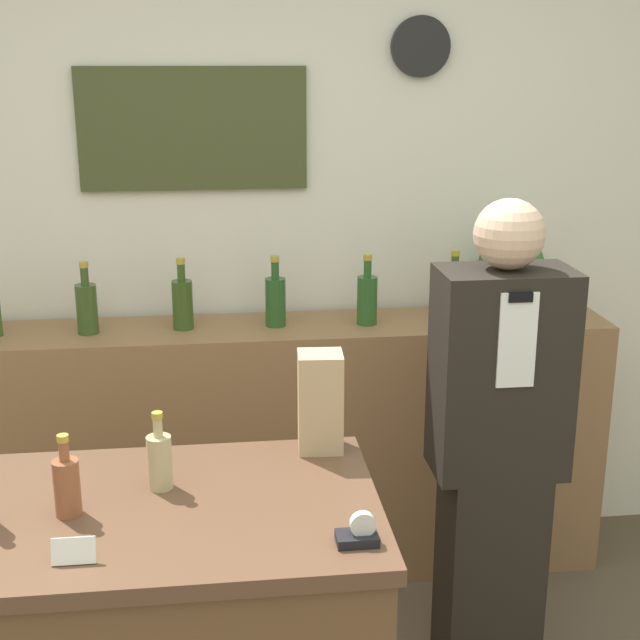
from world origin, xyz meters
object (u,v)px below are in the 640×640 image
Objects in this scene: potted_plant at (510,272)px; tape_dispenser at (359,533)px; shopkeeper at (496,453)px; paper_bag at (320,402)px.

potted_plant is 1.73m from tape_dispenser.
shopkeeper is 0.88m from potted_plant.
potted_plant is at bearing 61.17° from tape_dispenser.
tape_dispenser is (-0.56, -0.76, 0.20)m from shopkeeper.
tape_dispenser is at bearing -87.16° from paper_bag.
shopkeeper reaches higher than potted_plant.
paper_bag is (-0.85, -1.02, -0.08)m from potted_plant.
shopkeeper is 4.89× the size of potted_plant.
potted_plant reaches higher than tape_dispenser.
paper_bag is (-0.58, -0.28, 0.31)m from shopkeeper.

